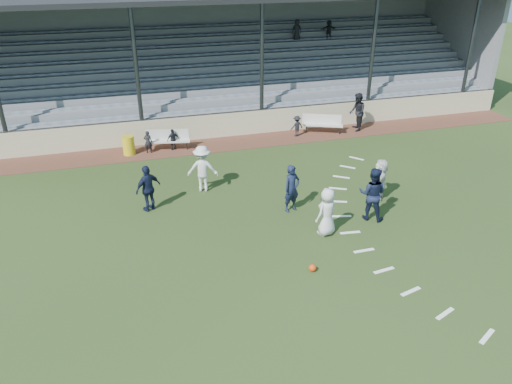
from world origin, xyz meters
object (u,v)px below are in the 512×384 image
(player_white_lead, at_px, (327,212))
(player_navy_lead, at_px, (292,189))
(bench_left, at_px, (168,138))
(bench_right, at_px, (322,122))
(official, at_px, (357,112))
(football, at_px, (313,268))
(trash_bin, at_px, (129,145))

(player_white_lead, bearing_deg, player_navy_lead, -96.99)
(bench_left, height_order, bench_right, same)
(bench_right, xyz_separation_m, official, (1.85, -0.16, 0.41))
(football, xyz_separation_m, official, (6.95, 11.05, 0.88))
(bench_left, xyz_separation_m, player_navy_lead, (3.49, -7.36, 0.30))
(bench_left, distance_m, bench_right, 7.91)
(official, bearing_deg, football, -17.72)
(trash_bin, bearing_deg, official, 0.35)
(official, bearing_deg, trash_bin, -75.20)
(player_navy_lead, bearing_deg, player_white_lead, -91.96)
(player_white_lead, relative_size, official, 0.86)
(bench_left, relative_size, trash_bin, 2.32)
(player_navy_lead, bearing_deg, bench_left, 97.29)
(bench_right, xyz_separation_m, player_navy_lead, (-4.41, -7.45, 0.30))
(football, relative_size, player_navy_lead, 0.13)
(football, distance_m, player_navy_lead, 3.91)
(bench_left, xyz_separation_m, bench_right, (7.91, 0.09, 0.00))
(bench_right, distance_m, trash_bin, 9.74)
(football, distance_m, player_white_lead, 2.37)
(bench_left, height_order, player_white_lead, player_white_lead)
(bench_right, height_order, football, bench_right)
(player_white_lead, relative_size, player_navy_lead, 0.94)
(football, xyz_separation_m, player_navy_lead, (0.69, 3.76, 0.77))
(trash_bin, height_order, player_white_lead, player_white_lead)
(player_white_lead, xyz_separation_m, official, (5.71, 9.17, 0.16))
(official, bearing_deg, bench_left, -75.98)
(trash_bin, bearing_deg, player_navy_lead, -53.56)
(trash_bin, xyz_separation_m, official, (11.59, 0.07, 0.54))
(bench_right, xyz_separation_m, trash_bin, (-9.74, -0.24, -0.13))
(bench_right, height_order, player_navy_lead, player_navy_lead)
(bench_left, xyz_separation_m, player_white_lead, (4.04, -9.24, 0.25))
(player_white_lead, distance_m, official, 10.81)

